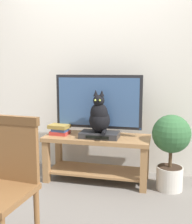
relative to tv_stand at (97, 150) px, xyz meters
The scene contains 9 objects.
ground_plane 0.73m from the tv_stand, 95.42° to the right, with size 12.00×12.00×0.00m, color slate.
back_wall 1.13m from the tv_stand, 98.05° to the left, with size 7.00×0.12×2.80m, color silver.
tv_stand is the anchor object (origin of this frame).
tv 0.53m from the tv_stand, 89.98° to the left, with size 0.99×0.20×0.69m.
media_box 0.21m from the tv_stand, 54.04° to the right, with size 0.42×0.24×0.06m.
cat 0.41m from the tv_stand, 58.93° to the right, with size 0.23×0.32×0.46m.
wooden_chair 1.41m from the tv_stand, 103.96° to the right, with size 0.47×0.48×0.95m.
book_stack 0.49m from the tv_stand, behind, with size 0.24×0.19×0.12m.
potted_plant 0.82m from the tv_stand, ahead, with size 0.40×0.40×0.80m.
Camera 1 is at (0.76, -2.30, 1.27)m, focal length 43.95 mm.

